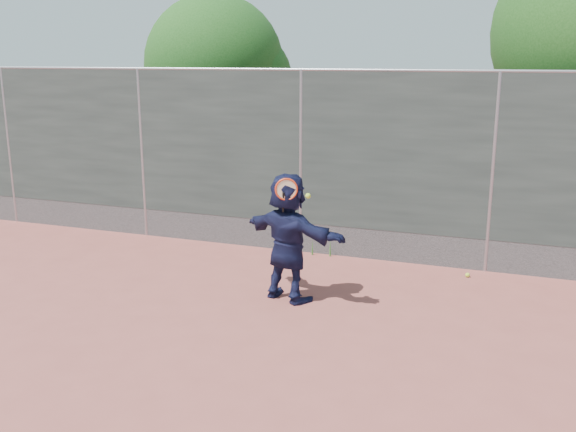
% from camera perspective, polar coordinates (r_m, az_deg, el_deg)
% --- Properties ---
extents(ground, '(80.00, 80.00, 0.00)m').
position_cam_1_polar(ground, '(7.84, -7.31, -10.23)').
color(ground, '#9E4C42').
rests_on(ground, ground).
extents(player, '(1.69, 1.04, 1.74)m').
position_cam_1_polar(player, '(8.52, 0.00, -1.89)').
color(player, '#15193B').
rests_on(player, ground).
extents(ball_ground, '(0.07, 0.07, 0.07)m').
position_cam_1_polar(ball_ground, '(9.97, 15.67, -5.07)').
color(ball_ground, '#BADE31').
rests_on(ball_ground, ground).
extents(fence, '(20.00, 0.06, 3.03)m').
position_cam_1_polar(fence, '(10.51, 1.15, 5.12)').
color(fence, '#38423D').
rests_on(fence, ground).
extents(swing_action, '(0.48, 0.15, 0.51)m').
position_cam_1_polar(swing_action, '(8.15, 0.03, 2.21)').
color(swing_action, red).
rests_on(swing_action, ground).
extents(tree_left, '(3.15, 3.00, 4.53)m').
position_cam_1_polar(tree_left, '(14.29, -5.87, 12.87)').
color(tree_left, '#382314').
rests_on(tree_left, ground).
extents(weed_clump, '(0.68, 0.07, 0.30)m').
position_cam_1_polar(weed_clump, '(10.63, 2.42, -2.79)').
color(weed_clump, '#387226').
rests_on(weed_clump, ground).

